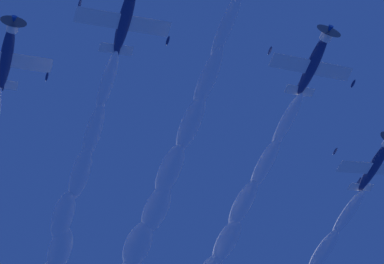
{
  "coord_description": "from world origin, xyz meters",
  "views": [
    {
      "loc": [
        -12.48,
        -17.32,
        1.78
      ],
      "look_at": [
        6.29,
        17.49,
        57.52
      ],
      "focal_mm": 59.66,
      "sensor_mm": 36.0,
      "label": 1
    }
  ],
  "objects_px": {
    "airplane_right_wingman": "(126,17)",
    "airplane_outer_right": "(7,54)",
    "airplane_left_wingman": "(314,62)",
    "airplane_outer_left": "(375,164)"
  },
  "relations": [
    {
      "from": "airplane_right_wingman",
      "to": "airplane_outer_right",
      "type": "distance_m",
      "value": 13.27
    },
    {
      "from": "airplane_left_wingman",
      "to": "airplane_right_wingman",
      "type": "distance_m",
      "value": 19.91
    },
    {
      "from": "airplane_outer_left",
      "to": "airplane_outer_right",
      "type": "distance_m",
      "value": 41.62
    },
    {
      "from": "airplane_right_wingman",
      "to": "airplane_outer_left",
      "type": "xyz_separation_m",
      "value": [
        32.32,
        3.13,
        0.17
      ]
    },
    {
      "from": "airplane_right_wingman",
      "to": "airplane_left_wingman",
      "type": "bearing_deg",
      "value": -10.93
    },
    {
      "from": "airplane_outer_left",
      "to": "airplane_outer_right",
      "type": "relative_size",
      "value": 0.99
    },
    {
      "from": "airplane_outer_left",
      "to": "airplane_right_wingman",
      "type": "bearing_deg",
      "value": -174.48
    },
    {
      "from": "airplane_left_wingman",
      "to": "airplane_outer_right",
      "type": "relative_size",
      "value": 1.01
    },
    {
      "from": "airplane_left_wingman",
      "to": "airplane_right_wingman",
      "type": "relative_size",
      "value": 1.01
    },
    {
      "from": "airplane_right_wingman",
      "to": "airplane_outer_right",
      "type": "xyz_separation_m",
      "value": [
        -8.73,
        9.95,
        1.03
      ]
    }
  ]
}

